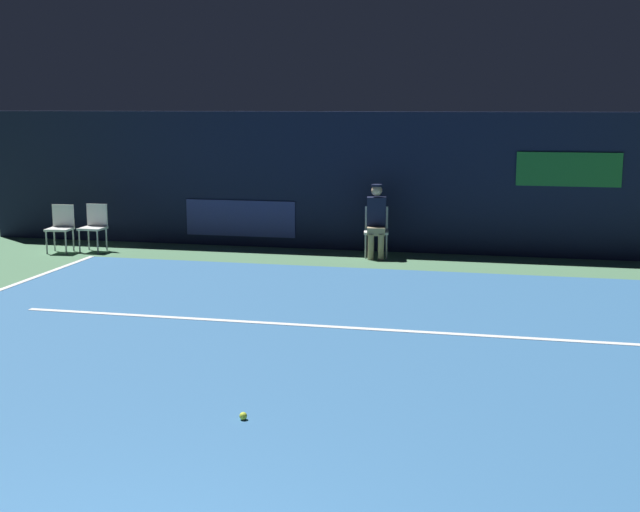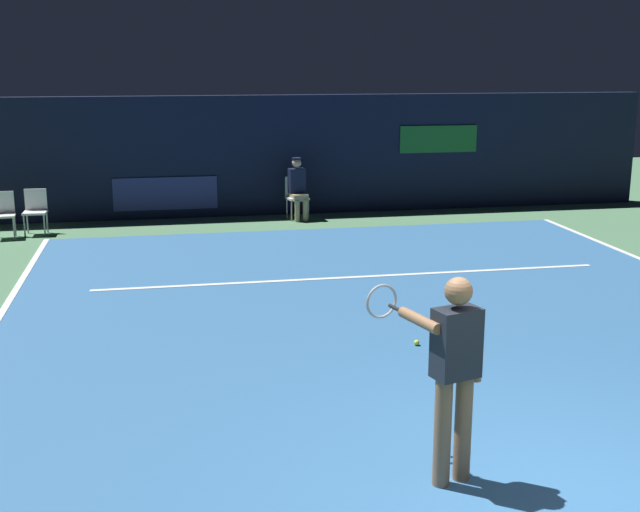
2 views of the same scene
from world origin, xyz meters
name	(u,v)px [view 1 (image 1 of 2)]	position (x,y,z in m)	size (l,w,h in m)	color
ground_plane	(277,380)	(0.00, 4.87, 0.00)	(31.86, 31.86, 0.00)	#4C7A56
court_surface	(277,379)	(0.00, 4.87, 0.01)	(10.31, 11.74, 0.01)	#336699
line_service	(321,326)	(0.00, 6.92, 0.01)	(8.04, 0.10, 0.01)	white
back_wall	(387,182)	(0.00, 12.63, 1.30)	(16.24, 0.33, 2.60)	#141933
line_judge_on_chair	(376,220)	(-0.07, 11.85, 0.69)	(0.49, 0.57, 1.32)	white
courtside_chair_near	(61,225)	(-5.92, 11.12, 0.50)	(0.48, 0.46, 0.88)	white
courtside_chair_far	(94,225)	(-5.36, 11.36, 0.50)	(0.45, 0.43, 0.88)	white
tennis_ball	(243,416)	(0.01, 3.73, 0.05)	(0.07, 0.07, 0.07)	#CCE033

